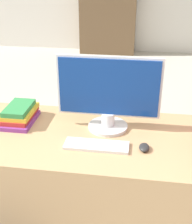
# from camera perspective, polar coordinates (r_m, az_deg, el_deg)

# --- Properties ---
(desk) EXTENTS (1.45, 0.73, 0.77)m
(desk) POSITION_cam_1_polar(r_m,az_deg,el_deg) (2.06, -1.33, -13.51)
(desk) COLOR tan
(desk) RESTS_ON ground_plane
(monitor) EXTENTS (0.61, 0.24, 0.45)m
(monitor) POSITION_cam_1_polar(r_m,az_deg,el_deg) (1.82, 2.31, 3.35)
(monitor) COLOR silver
(monitor) RESTS_ON desk
(keyboard) EXTENTS (0.36, 0.12, 0.02)m
(keyboard) POSITION_cam_1_polar(r_m,az_deg,el_deg) (1.73, 0.09, -6.14)
(keyboard) COLOR silver
(keyboard) RESTS_ON desk
(mouse) EXTENTS (0.06, 0.08, 0.03)m
(mouse) POSITION_cam_1_polar(r_m,az_deg,el_deg) (1.72, 8.82, -6.42)
(mouse) COLOR #262626
(mouse) RESTS_ON desk
(book_stack) EXTENTS (0.20, 0.29, 0.11)m
(book_stack) POSITION_cam_1_polar(r_m,az_deg,el_deg) (2.03, -13.85, -0.37)
(book_stack) COLOR #7A3384
(book_stack) RESTS_ON desk
(bookshelf_far) EXTENTS (1.07, 0.32, 1.96)m
(bookshelf_far) POSITION_cam_1_polar(r_m,az_deg,el_deg) (6.21, 2.22, 19.55)
(bookshelf_far) COLOR brown
(bookshelf_far) RESTS_ON ground_plane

